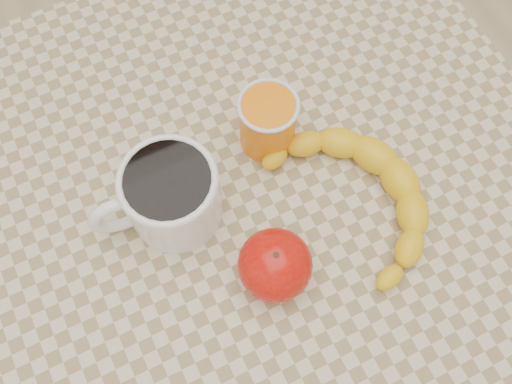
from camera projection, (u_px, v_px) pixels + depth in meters
name	position (u px, v px, depth m)	size (l,w,h in m)	color
ground	(256.00, 314.00, 1.40)	(3.00, 3.00, 0.00)	tan
table	(256.00, 222.00, 0.78)	(0.80, 0.80, 0.75)	#C6B58C
coffee_mug	(169.00, 195.00, 0.65)	(0.16, 0.12, 0.10)	white
orange_juice_glass	(268.00, 122.00, 0.70)	(0.07, 0.07, 0.09)	orange
apple	(275.00, 265.00, 0.63)	(0.09, 0.09, 0.08)	#A40705
banana	(358.00, 197.00, 0.68)	(0.20, 0.28, 0.04)	yellow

